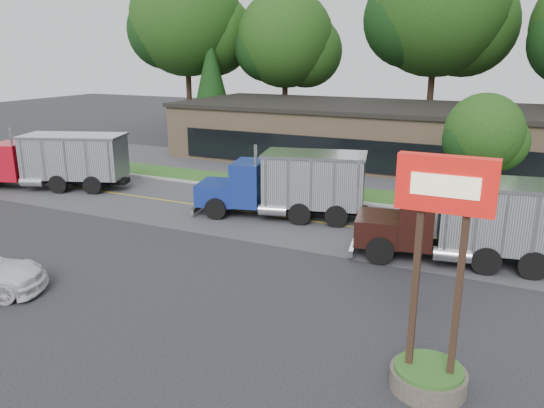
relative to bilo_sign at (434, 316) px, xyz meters
The scene contains 16 objects.
ground 10.98m from the bilo_sign, 166.61° to the left, with size 140.00×140.00×0.00m, color #39393E.
road 15.70m from the bilo_sign, 132.40° to the left, with size 60.00×8.00×0.02m, color #58585D.
center_line 15.70m from the bilo_sign, 132.40° to the left, with size 60.00×0.12×0.01m, color gold.
curb 19.00m from the bilo_sign, 123.77° to the left, with size 60.00×0.30×0.12m, color #9E9E99.
grass_verge 20.51m from the bilo_sign, 120.96° to the left, with size 60.00×3.40×0.03m, color #2E6622.
far_parking 24.91m from the bilo_sign, 115.02° to the left, with size 60.00×7.00×0.02m, color #58585D.
strip_mall 29.74m from the bilo_sign, 106.61° to the left, with size 32.00×12.00×4.00m, color #9A7C5E.
bilo_sign is the anchor object (origin of this frame).
tree_far_a 46.87m from the bilo_sign, 131.19° to the left, with size 11.87×11.17×16.93m.
tree_far_b 42.47m from the bilo_sign, 119.06° to the left, with size 9.86×9.28×14.06m.
tree_far_c 38.35m from the bilo_sign, 99.77° to the left, with size 12.49×11.76×17.82m.
evergreen_left 42.08m from the bilo_sign, 129.19° to the left, with size 4.40×4.40×9.99m.
tree_verge 17.66m from the bilo_sign, 91.42° to the left, with size 4.34×4.08×6.19m.
dump_truck_red 26.84m from the bilo_sign, 156.12° to the left, with size 10.44×5.88×3.36m.
dump_truck_blue 14.73m from the bilo_sign, 127.34° to the left, with size 8.86×4.47×3.36m.
dump_truck_maroon 9.25m from the bilo_sign, 90.67° to the left, with size 8.18×3.91×3.36m.
Camera 1 is at (11.99, -14.64, 8.15)m, focal length 35.00 mm.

